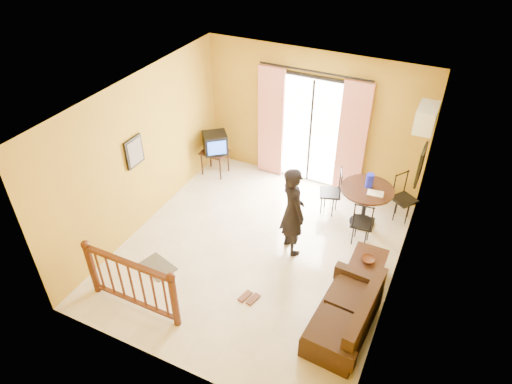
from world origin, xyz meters
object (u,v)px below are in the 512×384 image
at_px(sofa, 347,317).
at_px(standing_person, 293,211).
at_px(television, 215,143).
at_px(coffee_table, 365,270).
at_px(dining_table, 366,196).

bearing_deg(sofa, standing_person, 141.07).
height_order(sofa, standing_person, standing_person).
distance_m(television, coffee_table, 4.15).
relative_size(coffee_table, sofa, 0.59).
distance_m(television, sofa, 4.68).
relative_size(dining_table, sofa, 0.59).
xyz_separation_m(coffee_table, sofa, (-0.00, -1.02, 0.00)).
bearing_deg(television, sofa, -76.04).
bearing_deg(coffee_table, dining_table, 105.86).
xyz_separation_m(television, sofa, (3.72, -2.80, -0.48)).
height_order(television, coffee_table, television).
height_order(coffee_table, sofa, sofa).
height_order(television, sofa, television).
bearing_deg(standing_person, dining_table, -85.12).
height_order(dining_table, coffee_table, dining_table).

